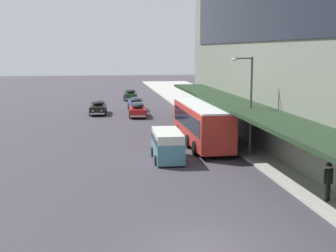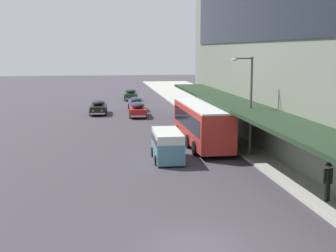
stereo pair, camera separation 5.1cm
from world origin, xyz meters
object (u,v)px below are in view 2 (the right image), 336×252
at_px(sedan_oncoming_rear, 138,109).
at_px(sedan_trailing_mid, 136,104).
at_px(sedan_trailing_near, 131,94).
at_px(transit_bus_kerbside_front, 202,122).
at_px(pedestrian_at_kerb, 328,180).
at_px(street_lamp, 248,98).
at_px(vw_van, 167,144).
at_px(sedan_lead_mid, 98,107).

xyz_separation_m(sedan_oncoming_rear, sedan_trailing_mid, (0.24, 5.70, -0.01)).
height_order(sedan_trailing_near, sedan_trailing_mid, sedan_trailing_near).
distance_m(transit_bus_kerbside_front, sedan_oncoming_rear, 16.73).
distance_m(sedan_trailing_near, sedan_trailing_mid, 11.80).
distance_m(pedestrian_at_kerb, street_lamp, 10.41).
relative_size(sedan_oncoming_rear, pedestrian_at_kerb, 2.67).
relative_size(vw_van, street_lamp, 0.69).
distance_m(sedan_oncoming_rear, street_lamp, 21.75).
xyz_separation_m(transit_bus_kerbside_front, sedan_trailing_near, (-3.24, 33.80, -0.98)).
bearing_deg(sedan_oncoming_rear, sedan_trailing_mid, 87.55).
relative_size(transit_bus_kerbside_front, sedan_trailing_mid, 2.30).
bearing_deg(sedan_trailing_mid, sedan_trailing_near, 89.49).
relative_size(sedan_lead_mid, vw_van, 1.08).
relative_size(sedan_trailing_mid, pedestrian_at_kerb, 2.50).
height_order(vw_van, street_lamp, street_lamp).
xyz_separation_m(transit_bus_kerbside_front, sedan_lead_mid, (-7.86, 19.04, -1.00)).
relative_size(transit_bus_kerbside_front, sedan_oncoming_rear, 2.15).
relative_size(sedan_trailing_mid, vw_van, 1.01).
bearing_deg(pedestrian_at_kerb, transit_bus_kerbside_front, 101.65).
height_order(sedan_lead_mid, vw_van, vw_van).
xyz_separation_m(transit_bus_kerbside_front, street_lamp, (2.22, -4.40, 2.22)).
xyz_separation_m(sedan_trailing_near, sedan_lead_mid, (-4.63, -14.76, -0.02)).
distance_m(transit_bus_kerbside_front, sedan_lead_mid, 20.63).
bearing_deg(vw_van, pedestrian_at_kerb, -58.15).
distance_m(transit_bus_kerbside_front, vw_van, 5.49).
relative_size(transit_bus_kerbside_front, pedestrian_at_kerb, 5.74).
bearing_deg(vw_van, street_lamp, -0.55).
relative_size(sedan_trailing_mid, sedan_lead_mid, 0.94).
relative_size(sedan_trailing_near, pedestrian_at_kerb, 2.67).
xyz_separation_m(sedan_oncoming_rear, street_lamp, (5.80, -20.71, 3.23)).
bearing_deg(transit_bus_kerbside_front, vw_van, -126.92).
bearing_deg(vw_van, sedan_trailing_near, 89.96).
xyz_separation_m(sedan_trailing_mid, pedestrian_at_kerb, (6.31, -36.39, 0.39)).
height_order(sedan_lead_mid, pedestrian_at_kerb, pedestrian_at_kerb).
bearing_deg(sedan_trailing_near, vw_van, -90.04).
bearing_deg(sedan_lead_mid, sedan_trailing_near, 72.60).
distance_m(sedan_trailing_near, sedan_lead_mid, 15.47).
relative_size(transit_bus_kerbside_front, street_lamp, 1.61).
bearing_deg(sedan_oncoming_rear, sedan_lead_mid, 147.43).
height_order(sedan_oncoming_rear, pedestrian_at_kerb, pedestrian_at_kerb).
bearing_deg(sedan_trailing_near, sedan_lead_mid, -107.40).
bearing_deg(vw_van, sedan_oncoming_rear, 90.88).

